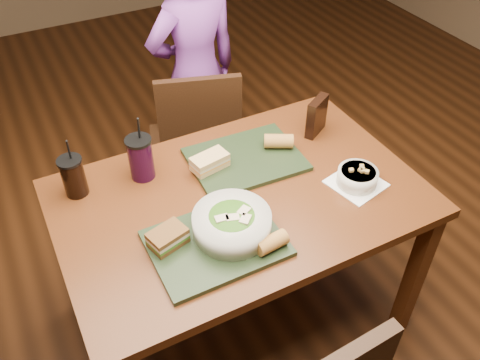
% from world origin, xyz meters
% --- Properties ---
extents(ground, '(6.00, 6.00, 0.00)m').
position_xyz_m(ground, '(0.00, 0.00, 0.00)').
color(ground, '#381C0B').
rests_on(ground, ground).
extents(dining_table, '(1.30, 0.85, 0.75)m').
position_xyz_m(dining_table, '(0.00, 0.00, 0.66)').
color(dining_table, '#502610').
rests_on(dining_table, ground).
extents(chair_far, '(0.48, 0.49, 0.89)m').
position_xyz_m(chair_far, '(0.11, 0.70, 0.49)').
color(chair_far, black).
rests_on(chair_far, ground).
extents(diner, '(0.53, 0.38, 1.38)m').
position_xyz_m(diner, '(0.24, 0.96, 0.69)').
color(diner, purple).
rests_on(diner, ground).
extents(tray_near, '(0.42, 0.32, 0.02)m').
position_xyz_m(tray_near, '(-0.18, -0.18, 0.76)').
color(tray_near, black).
rests_on(tray_near, dining_table).
extents(tray_far, '(0.43, 0.34, 0.02)m').
position_xyz_m(tray_far, '(0.11, 0.16, 0.76)').
color(tray_far, black).
rests_on(tray_far, dining_table).
extents(salad_bowl, '(0.26, 0.26, 0.09)m').
position_xyz_m(salad_bowl, '(-0.11, -0.16, 0.81)').
color(salad_bowl, silver).
rests_on(salad_bowl, tray_near).
extents(soup_bowl, '(0.21, 0.21, 0.07)m').
position_xyz_m(soup_bowl, '(0.41, -0.15, 0.78)').
color(soup_bowl, white).
rests_on(soup_bowl, dining_table).
extents(sandwich_near, '(0.14, 0.11, 0.06)m').
position_xyz_m(sandwich_near, '(-0.32, -0.12, 0.80)').
color(sandwich_near, '#593819').
rests_on(sandwich_near, tray_near).
extents(sandwich_far, '(0.15, 0.10, 0.06)m').
position_xyz_m(sandwich_far, '(-0.04, 0.17, 0.80)').
color(sandwich_far, tan).
rests_on(sandwich_far, tray_far).
extents(baguette_near, '(0.11, 0.06, 0.05)m').
position_xyz_m(baguette_near, '(-0.04, -0.28, 0.79)').
color(baguette_near, '#AD7533').
rests_on(baguette_near, tray_near).
extents(baguette_far, '(0.13, 0.10, 0.06)m').
position_xyz_m(baguette_far, '(0.25, 0.16, 0.80)').
color(baguette_far, '#AD7533').
rests_on(baguette_far, tray_far).
extents(cup_cola, '(0.09, 0.09, 0.24)m').
position_xyz_m(cup_cola, '(-0.52, 0.28, 0.83)').
color(cup_cola, black).
rests_on(cup_cola, dining_table).
extents(cup_berry, '(0.10, 0.10, 0.26)m').
position_xyz_m(cup_berry, '(-0.27, 0.26, 0.84)').
color(cup_berry, black).
rests_on(cup_berry, dining_table).
extents(chip_bag, '(0.12, 0.09, 0.16)m').
position_xyz_m(chip_bag, '(0.45, 0.20, 0.83)').
color(chip_bag, black).
rests_on(chip_bag, dining_table).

